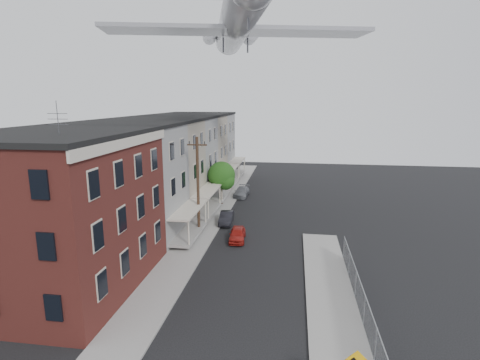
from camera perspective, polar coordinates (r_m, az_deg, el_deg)
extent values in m
cube|color=gray|center=(40.92, -4.01, -5.19)|extent=(3.00, 62.00, 0.12)
cube|color=gray|center=(23.65, 14.05, -19.12)|extent=(3.00, 26.00, 0.12)
cube|color=gray|center=(40.64, -2.00, -5.28)|extent=(0.15, 62.00, 0.14)
cube|color=gray|center=(23.53, 10.34, -19.08)|extent=(0.15, 26.00, 0.14)
cube|color=#341310|center=(26.89, -25.98, -4.65)|extent=(10.00, 12.00, 10.00)
cube|color=black|center=(26.00, -27.03, 6.31)|extent=(10.30, 12.30, 0.30)
cube|color=beige|center=(23.49, -16.70, 5.53)|extent=(0.16, 12.20, 0.60)
cylinder|color=#515156|center=(23.16, -26.02, 8.34)|extent=(0.04, 0.04, 2.00)
cube|color=slate|center=(34.87, -17.30, -0.37)|extent=(10.00, 7.00, 10.00)
cube|color=black|center=(34.18, -17.84, 8.10)|extent=(10.25, 7.00, 0.30)
cube|color=gray|center=(34.02, -7.73, -8.03)|extent=(1.80, 6.40, 0.25)
cube|color=beige|center=(33.33, -7.83, -4.48)|extent=(1.90, 6.50, 0.15)
cube|color=gray|center=(41.16, -13.14, 1.70)|extent=(10.00, 7.00, 10.00)
cube|color=black|center=(40.58, -13.49, 8.87)|extent=(10.25, 7.00, 0.30)
cube|color=gray|center=(40.44, -5.00, -4.69)|extent=(1.80, 6.40, 0.25)
cube|color=beige|center=(39.87, -5.06, -1.66)|extent=(1.90, 6.50, 0.15)
cube|color=slate|center=(47.65, -10.09, 3.21)|extent=(10.00, 7.00, 10.00)
cube|color=black|center=(47.15, -10.33, 9.40)|extent=(10.25, 7.00, 0.30)
cube|color=gray|center=(47.03, -3.05, -2.27)|extent=(1.80, 6.40, 0.25)
cube|color=beige|center=(46.54, -3.08, 0.35)|extent=(1.90, 6.50, 0.15)
cube|color=gray|center=(54.27, -7.78, 4.34)|extent=(10.00, 7.00, 10.00)
cube|color=black|center=(53.83, -7.94, 9.78)|extent=(10.25, 7.00, 0.30)
cube|color=gray|center=(53.72, -1.59, -0.45)|extent=(1.80, 6.40, 0.25)
cube|color=beige|center=(53.29, -1.60, 1.86)|extent=(1.90, 6.50, 0.15)
cube|color=slate|center=(60.97, -5.97, 5.22)|extent=(10.00, 7.00, 10.00)
cube|color=black|center=(60.58, -6.07, 10.07)|extent=(10.25, 7.00, 0.30)
cube|color=gray|center=(60.49, -0.45, 0.97)|extent=(1.80, 6.40, 0.25)
cube|color=beige|center=(60.10, -0.45, 3.03)|extent=(1.90, 6.50, 0.15)
cylinder|color=gray|center=(20.08, 19.98, -22.70)|extent=(0.06, 0.06, 1.90)
cylinder|color=gray|center=(22.56, 18.42, -18.42)|extent=(0.06, 0.06, 1.90)
cylinder|color=gray|center=(25.16, 17.23, -14.99)|extent=(0.06, 0.06, 1.90)
cylinder|color=gray|center=(27.84, 16.29, -12.22)|extent=(0.06, 0.06, 1.90)
cylinder|color=gray|center=(30.58, 15.54, -9.93)|extent=(0.06, 0.06, 1.90)
cube|color=gray|center=(22.13, 18.58, -16.40)|extent=(0.04, 18.00, 0.04)
cube|color=gray|center=(22.56, 18.42, -18.42)|extent=(0.02, 18.00, 1.80)
cylinder|color=black|center=(34.16, -6.42, -1.00)|extent=(0.26, 0.26, 9.00)
cube|color=black|center=(33.51, -6.57, 5.34)|extent=(1.80, 0.12, 0.12)
cylinder|color=black|center=(33.67, -7.74, 5.69)|extent=(0.08, 0.08, 0.25)
cylinder|color=black|center=(33.32, -5.41, 5.68)|extent=(0.08, 0.08, 0.25)
cylinder|color=black|center=(44.36, -2.81, -2.28)|extent=(0.24, 0.24, 2.40)
sphere|color=#1C4613|center=(43.83, -2.84, 0.76)|extent=(3.20, 3.20, 3.20)
sphere|color=#1C4613|center=(43.56, -2.26, -0.06)|extent=(2.24, 2.24, 2.24)
imported|color=#A51B15|center=(33.38, -0.41, -8.26)|extent=(1.61, 3.49, 1.16)
imported|color=black|center=(37.86, -2.07, -5.76)|extent=(1.50, 3.70, 1.19)
imported|color=slate|center=(48.26, 0.27, -1.82)|extent=(1.88, 4.21, 1.20)
cylinder|color=silver|center=(39.40, -0.57, 22.88)|extent=(9.06, 24.87, 3.31)
cone|color=silver|center=(51.60, -1.79, 20.29)|extent=(3.94, 3.79, 3.31)
cube|color=#939399|center=(37.70, -0.36, 21.78)|extent=(25.11, 10.06, 0.36)
cylinder|color=#939399|center=(47.96, -4.67, 21.14)|extent=(2.58, 4.40, 1.65)
cylinder|color=#939399|center=(48.29, 1.64, 21.11)|extent=(2.58, 4.40, 1.65)
cube|color=silver|center=(51.59, -1.77, 23.55)|extent=(1.18, 3.88, 5.78)
cylinder|color=#515156|center=(28.96, 1.27, 23.10)|extent=(0.17, 0.17, 1.24)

